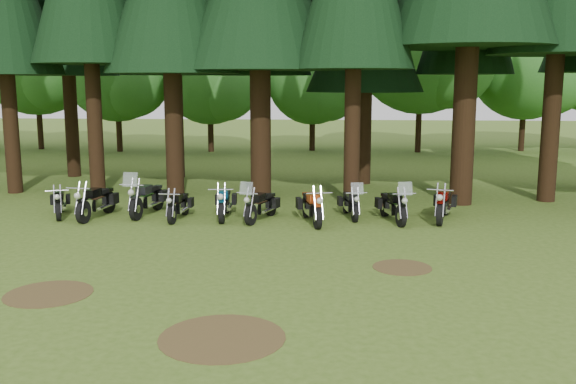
{
  "coord_description": "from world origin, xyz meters",
  "views": [
    {
      "loc": [
        2.94,
        -14.3,
        4.34
      ],
      "look_at": [
        1.44,
        5.0,
        1.0
      ],
      "focal_mm": 40.0,
      "sensor_mm": 36.0,
      "label": 1
    }
  ],
  "objects_px": {
    "motorcycle_0": "(59,203)",
    "motorcycle_3": "(179,206)",
    "motorcycle_2": "(147,199)",
    "motorcycle_7": "(350,204)",
    "motorcycle_5": "(261,206)",
    "motorcycle_1": "(96,203)",
    "motorcycle_4": "(224,203)",
    "motorcycle_6": "(312,207)",
    "motorcycle_9": "(443,205)",
    "motorcycle_8": "(393,207)"
  },
  "relations": [
    {
      "from": "motorcycle_1",
      "to": "motorcycle_5",
      "type": "bearing_deg",
      "value": 7.35
    },
    {
      "from": "motorcycle_4",
      "to": "motorcycle_6",
      "type": "distance_m",
      "value": 2.88
    },
    {
      "from": "motorcycle_2",
      "to": "motorcycle_4",
      "type": "height_order",
      "value": "motorcycle_2"
    },
    {
      "from": "motorcycle_3",
      "to": "motorcycle_5",
      "type": "height_order",
      "value": "motorcycle_5"
    },
    {
      "from": "motorcycle_3",
      "to": "motorcycle_2",
      "type": "bearing_deg",
      "value": 156.61
    },
    {
      "from": "motorcycle_3",
      "to": "motorcycle_5",
      "type": "relative_size",
      "value": 0.95
    },
    {
      "from": "motorcycle_2",
      "to": "motorcycle_1",
      "type": "bearing_deg",
      "value": -151.74
    },
    {
      "from": "motorcycle_4",
      "to": "motorcycle_8",
      "type": "relative_size",
      "value": 1.03
    },
    {
      "from": "motorcycle_5",
      "to": "motorcycle_6",
      "type": "bearing_deg",
      "value": 9.01
    },
    {
      "from": "motorcycle_0",
      "to": "motorcycle_2",
      "type": "distance_m",
      "value": 2.82
    },
    {
      "from": "motorcycle_1",
      "to": "motorcycle_6",
      "type": "height_order",
      "value": "motorcycle_1"
    },
    {
      "from": "motorcycle_0",
      "to": "motorcycle_3",
      "type": "distance_m",
      "value": 4.0
    },
    {
      "from": "motorcycle_1",
      "to": "motorcycle_2",
      "type": "relative_size",
      "value": 0.95
    },
    {
      "from": "motorcycle_9",
      "to": "motorcycle_2",
      "type": "bearing_deg",
      "value": -165.52
    },
    {
      "from": "motorcycle_8",
      "to": "motorcycle_2",
      "type": "bearing_deg",
      "value": 163.0
    },
    {
      "from": "motorcycle_4",
      "to": "motorcycle_3",
      "type": "bearing_deg",
      "value": -172.22
    },
    {
      "from": "motorcycle_6",
      "to": "motorcycle_9",
      "type": "height_order",
      "value": "motorcycle_9"
    },
    {
      "from": "motorcycle_9",
      "to": "motorcycle_3",
      "type": "bearing_deg",
      "value": -161.6
    },
    {
      "from": "motorcycle_8",
      "to": "motorcycle_9",
      "type": "xyz_separation_m",
      "value": [
        1.61,
        0.34,
        0.02
      ]
    },
    {
      "from": "motorcycle_7",
      "to": "motorcycle_6",
      "type": "bearing_deg",
      "value": -153.76
    },
    {
      "from": "motorcycle_1",
      "to": "motorcycle_9",
      "type": "height_order",
      "value": "motorcycle_9"
    },
    {
      "from": "motorcycle_5",
      "to": "motorcycle_1",
      "type": "bearing_deg",
      "value": -161.61
    },
    {
      "from": "motorcycle_3",
      "to": "motorcycle_8",
      "type": "relative_size",
      "value": 0.91
    },
    {
      "from": "motorcycle_0",
      "to": "motorcycle_6",
      "type": "bearing_deg",
      "value": -23.75
    },
    {
      "from": "motorcycle_2",
      "to": "motorcycle_9",
      "type": "relative_size",
      "value": 1.06
    },
    {
      "from": "motorcycle_0",
      "to": "motorcycle_3",
      "type": "xyz_separation_m",
      "value": [
        3.99,
        -0.17,
        -0.01
      ]
    },
    {
      "from": "motorcycle_5",
      "to": "motorcycle_0",
      "type": "bearing_deg",
      "value": -163.1
    },
    {
      "from": "motorcycle_3",
      "to": "motorcycle_6",
      "type": "height_order",
      "value": "motorcycle_6"
    },
    {
      "from": "motorcycle_1",
      "to": "motorcycle_6",
      "type": "distance_m",
      "value": 6.94
    },
    {
      "from": "motorcycle_6",
      "to": "motorcycle_8",
      "type": "distance_m",
      "value": 2.56
    },
    {
      "from": "motorcycle_1",
      "to": "motorcycle_2",
      "type": "bearing_deg",
      "value": 28.14
    },
    {
      "from": "motorcycle_2",
      "to": "motorcycle_7",
      "type": "distance_m",
      "value": 6.67
    },
    {
      "from": "motorcycle_5",
      "to": "motorcycle_8",
      "type": "height_order",
      "value": "motorcycle_8"
    },
    {
      "from": "motorcycle_2",
      "to": "motorcycle_4",
      "type": "distance_m",
      "value": 2.63
    },
    {
      "from": "motorcycle_4",
      "to": "motorcycle_9",
      "type": "distance_m",
      "value": 6.97
    },
    {
      "from": "motorcycle_8",
      "to": "motorcycle_1",
      "type": "bearing_deg",
      "value": 166.93
    },
    {
      "from": "motorcycle_2",
      "to": "motorcycle_3",
      "type": "xyz_separation_m",
      "value": [
        1.2,
        -0.58,
        -0.1
      ]
    },
    {
      "from": "motorcycle_2",
      "to": "motorcycle_8",
      "type": "height_order",
      "value": "motorcycle_2"
    },
    {
      "from": "motorcycle_2",
      "to": "motorcycle_7",
      "type": "height_order",
      "value": "motorcycle_2"
    },
    {
      "from": "motorcycle_8",
      "to": "motorcycle_0",
      "type": "bearing_deg",
      "value": 165.93
    },
    {
      "from": "motorcycle_0",
      "to": "motorcycle_7",
      "type": "relative_size",
      "value": 0.98
    },
    {
      "from": "motorcycle_0",
      "to": "motorcycle_4",
      "type": "height_order",
      "value": "motorcycle_4"
    },
    {
      "from": "motorcycle_1",
      "to": "motorcycle_2",
      "type": "height_order",
      "value": "motorcycle_2"
    },
    {
      "from": "motorcycle_8",
      "to": "motorcycle_9",
      "type": "distance_m",
      "value": 1.64
    },
    {
      "from": "motorcycle_8",
      "to": "motorcycle_9",
      "type": "height_order",
      "value": "motorcycle_8"
    },
    {
      "from": "motorcycle_4",
      "to": "motorcycle_6",
      "type": "relative_size",
      "value": 1.0
    },
    {
      "from": "motorcycle_6",
      "to": "motorcycle_2",
      "type": "bearing_deg",
      "value": 157.57
    },
    {
      "from": "motorcycle_6",
      "to": "motorcycle_3",
      "type": "bearing_deg",
      "value": 163.01
    },
    {
      "from": "motorcycle_5",
      "to": "motorcycle_7",
      "type": "bearing_deg",
      "value": 30.9
    },
    {
      "from": "motorcycle_1",
      "to": "motorcycle_7",
      "type": "distance_m",
      "value": 8.18
    }
  ]
}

